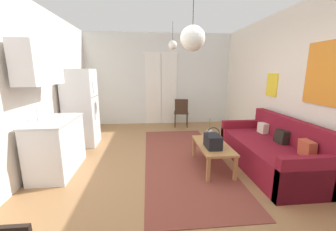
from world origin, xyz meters
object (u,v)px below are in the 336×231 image
object	(u,v)px
bamboo_vase	(209,135)
pendant_lamp_near	(193,38)
coffee_table	(213,147)
pendant_lamp_far	(173,45)
couch	(271,152)
refrigerator	(81,108)
accent_chair	(181,111)
handbag	(213,141)

from	to	relation	value
bamboo_vase	pendant_lamp_near	size ratio (longest dim) A/B	0.46
coffee_table	pendant_lamp_far	xyz separation A→B (m)	(-0.47, 1.86, 1.88)
coffee_table	couch	bearing A→B (deg)	-6.42
refrigerator	accent_chair	xyz separation A→B (m)	(2.45, 1.28, -0.37)
accent_chair	pendant_lamp_near	distance (m)	3.83
couch	pendant_lamp_far	world-z (taller)	pendant_lamp_far
handbag	accent_chair	distance (m)	2.86
couch	refrigerator	size ratio (longest dim) A/B	1.20
coffee_table	handbag	world-z (taller)	handbag
bamboo_vase	refrigerator	xyz separation A→B (m)	(-2.55, 1.24, 0.32)
refrigerator	pendant_lamp_far	size ratio (longest dim) A/B	2.70
pendant_lamp_near	pendant_lamp_far	distance (m)	2.66
bamboo_vase	refrigerator	bearing A→B (deg)	154.12
handbag	couch	bearing A→B (deg)	2.60
handbag	pendant_lamp_near	bearing A→B (deg)	-128.89
couch	handbag	size ratio (longest dim) A/B	5.91
handbag	pendant_lamp_far	world-z (taller)	pendant_lamp_far
handbag	accent_chair	xyz separation A→B (m)	(-0.05, 2.86, -0.06)
coffee_table	bamboo_vase	world-z (taller)	bamboo_vase
couch	refrigerator	distance (m)	3.92
accent_chair	pendant_lamp_far	size ratio (longest dim) A/B	1.36
coffee_table	refrigerator	bearing A→B (deg)	151.06
coffee_table	handbag	distance (m)	0.24
accent_chair	pendant_lamp_near	bearing A→B (deg)	91.08
coffee_table	accent_chair	world-z (taller)	accent_chair
couch	pendant_lamp_near	world-z (taller)	pendant_lamp_near
handbag	pendant_lamp_far	xyz separation A→B (m)	(-0.42, 2.02, 1.71)
handbag	pendant_lamp_near	world-z (taller)	pendant_lamp_near
couch	pendant_lamp_far	bearing A→B (deg)	126.85
couch	handbag	bearing A→B (deg)	-177.40
bamboo_vase	pendant_lamp_far	xyz separation A→B (m)	(-0.46, 1.68, 1.73)
bamboo_vase	refrigerator	size ratio (longest dim) A/B	0.24
refrigerator	bamboo_vase	bearing A→B (deg)	-25.88
coffee_table	pendant_lamp_near	bearing A→B (deg)	-125.48
refrigerator	pendant_lamp_near	size ratio (longest dim) A/B	1.87
accent_chair	pendant_lamp_near	size ratio (longest dim) A/B	0.94
couch	accent_chair	distance (m)	3.03
coffee_table	refrigerator	world-z (taller)	refrigerator
couch	refrigerator	world-z (taller)	refrigerator
couch	coffee_table	size ratio (longest dim) A/B	1.96
refrigerator	handbag	bearing A→B (deg)	-32.19
couch	accent_chair	bearing A→B (deg)	111.54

